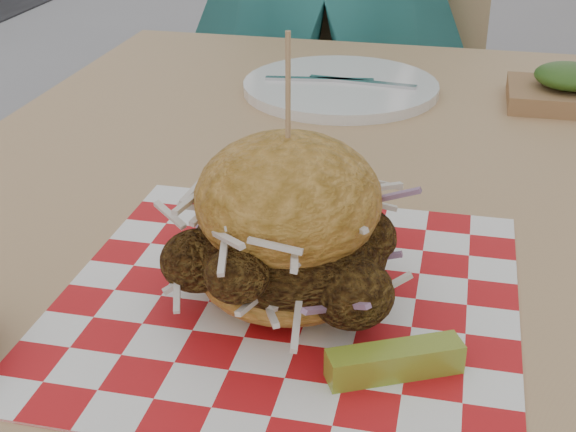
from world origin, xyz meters
The scene contains 7 objects.
patio_table centered at (-0.04, 0.03, 0.67)m, with size 0.80×1.20×0.75m.
patio_chair centered at (-0.04, 1.07, 0.55)m, with size 0.43×0.44×0.95m.
paper_liner centered at (0.01, -0.17, 0.75)m, with size 0.36×0.36×0.00m, color red.
sandwich centered at (0.01, -0.17, 0.81)m, with size 0.19×0.19×0.21m.
pickle_spear centered at (0.10, -0.25, 0.76)m, with size 0.10×0.02×0.02m, color olive.
place_setting centered at (-0.04, 0.36, 0.76)m, with size 0.27×0.27×0.02m.
kraft_tray centered at (0.26, 0.37, 0.77)m, with size 0.15×0.12×0.06m.
Camera 1 is at (0.12, -0.70, 1.10)m, focal length 50.00 mm.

